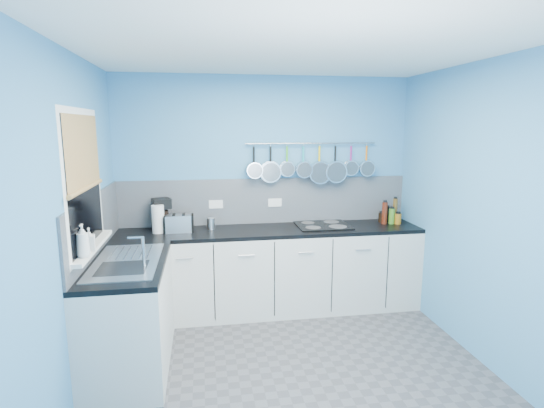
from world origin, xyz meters
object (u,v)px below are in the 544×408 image
object	(u,v)px
soap_bottle_b	(89,239)
canister	(211,224)
paper_towel	(158,219)
coffee_maker	(162,214)
soap_bottle_a	(83,241)
toaster	(179,223)
hob	(323,225)

from	to	relation	value
soap_bottle_b	canister	bearing A→B (deg)	51.03
paper_towel	coffee_maker	size ratio (longest dim) A/B	0.86
soap_bottle_a	coffee_maker	world-z (taller)	soap_bottle_a
soap_bottle_b	coffee_maker	distance (m)	1.26
toaster	canister	size ratio (longest dim) A/B	2.25
paper_towel	canister	xyz separation A→B (m)	(0.53, 0.06, -0.08)
paper_towel	hob	distance (m)	1.73
toaster	canister	distance (m)	0.33
soap_bottle_a	coffee_maker	xyz separation A→B (m)	(0.42, 1.36, -0.11)
paper_towel	hob	xyz separation A→B (m)	(1.73, 0.03, -0.13)
soap_bottle_a	toaster	xyz separation A→B (m)	(0.60, 1.25, -0.18)
soap_bottle_b	hob	world-z (taller)	soap_bottle_b
soap_bottle_a	hob	xyz separation A→B (m)	(2.12, 1.27, -0.26)
soap_bottle_a	paper_towel	size ratio (longest dim) A/B	0.85
hob	paper_towel	bearing A→B (deg)	-179.13
paper_towel	canister	world-z (taller)	paper_towel
toaster	canister	xyz separation A→B (m)	(0.32, 0.05, -0.03)
soap_bottle_b	paper_towel	world-z (taller)	soap_bottle_b
soap_bottle_a	paper_towel	world-z (taller)	soap_bottle_a
paper_towel	hob	size ratio (longest dim) A/B	0.50
soap_bottle_b	coffee_maker	xyz separation A→B (m)	(0.42, 1.19, -0.07)
soap_bottle_b	hob	distance (m)	2.40
soap_bottle_a	soap_bottle_b	distance (m)	0.17
soap_bottle_a	coffee_maker	bearing A→B (deg)	72.95
toaster	canister	bearing A→B (deg)	5.50
paper_towel	toaster	size ratio (longest dim) A/B	1.03
soap_bottle_b	toaster	world-z (taller)	soap_bottle_b
soap_bottle_b	canister	xyz separation A→B (m)	(0.92, 1.13, -0.18)
canister	hob	bearing A→B (deg)	-1.46
soap_bottle_a	paper_towel	xyz separation A→B (m)	(0.39, 1.24, -0.13)
coffee_maker	toaster	xyz separation A→B (m)	(0.18, -0.11, -0.08)
paper_towel	coffee_maker	xyz separation A→B (m)	(0.03, 0.11, 0.02)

